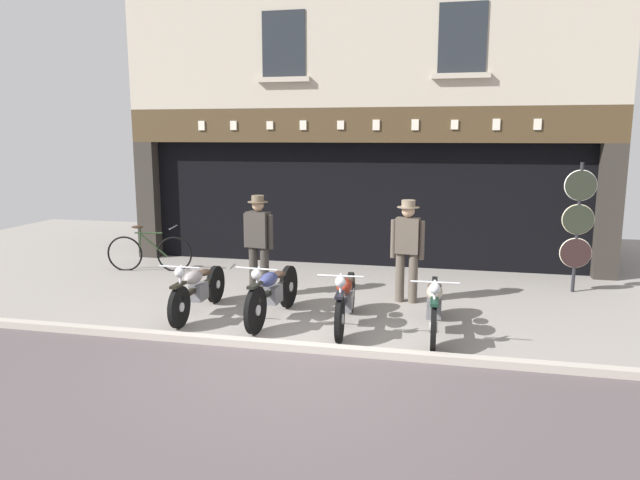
% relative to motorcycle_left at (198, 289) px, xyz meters
% --- Properties ---
extents(ground, '(22.10, 22.00, 0.18)m').
position_rel_motorcycle_left_xyz_m(ground, '(1.90, -2.22, -0.45)').
color(ground, gray).
extents(shop_facade, '(10.40, 4.42, 6.01)m').
position_rel_motorcycle_left_xyz_m(shop_facade, '(1.90, 5.79, 1.25)').
color(shop_facade, black).
rests_on(shop_facade, ground).
extents(motorcycle_left, '(0.62, 1.97, 0.91)m').
position_rel_motorcycle_left_xyz_m(motorcycle_left, '(0.00, 0.00, 0.00)').
color(motorcycle_left, black).
rests_on(motorcycle_left, ground).
extents(motorcycle_center_left, '(0.62, 2.03, 0.93)m').
position_rel_motorcycle_left_xyz_m(motorcycle_center_left, '(1.21, 0.01, 0.02)').
color(motorcycle_center_left, black).
rests_on(motorcycle_center_left, ground).
extents(motorcycle_center, '(0.62, 2.02, 0.92)m').
position_rel_motorcycle_left_xyz_m(motorcycle_center, '(2.33, -0.06, 0.01)').
color(motorcycle_center, black).
rests_on(motorcycle_center, ground).
extents(motorcycle_center_right, '(0.62, 2.08, 0.91)m').
position_rel_motorcycle_left_xyz_m(motorcycle_center_right, '(3.59, -0.11, 0.01)').
color(motorcycle_center_right, black).
rests_on(motorcycle_center_right, ground).
extents(salesman_left, '(0.55, 0.34, 1.75)m').
position_rel_motorcycle_left_xyz_m(salesman_left, '(0.59, 1.21, 0.56)').
color(salesman_left, '#38332D').
rests_on(salesman_left, ground).
extents(shopkeeper_center, '(0.56, 0.36, 1.71)m').
position_rel_motorcycle_left_xyz_m(shopkeeper_center, '(3.09, 1.42, 0.54)').
color(shopkeeper_center, brown).
rests_on(shopkeeper_center, ground).
extents(tyre_sign_pole, '(0.54, 0.06, 2.29)m').
position_rel_motorcycle_left_xyz_m(tyre_sign_pole, '(5.94, 2.71, 0.87)').
color(tyre_sign_pole, '#232328').
rests_on(tyre_sign_pole, ground).
extents(advert_board_near, '(0.71, 0.03, 1.04)m').
position_rel_motorcycle_left_xyz_m(advert_board_near, '(0.41, 4.16, 1.30)').
color(advert_board_near, beige).
extents(advert_board_far, '(0.76, 0.03, 0.93)m').
position_rel_motorcycle_left_xyz_m(advert_board_far, '(-0.56, 4.16, 1.16)').
color(advert_board_far, beige).
extents(leaning_bicycle, '(1.74, 0.50, 0.96)m').
position_rel_motorcycle_left_xyz_m(leaning_bicycle, '(-2.23, 2.58, -0.03)').
color(leaning_bicycle, black).
rests_on(leaning_bicycle, ground).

